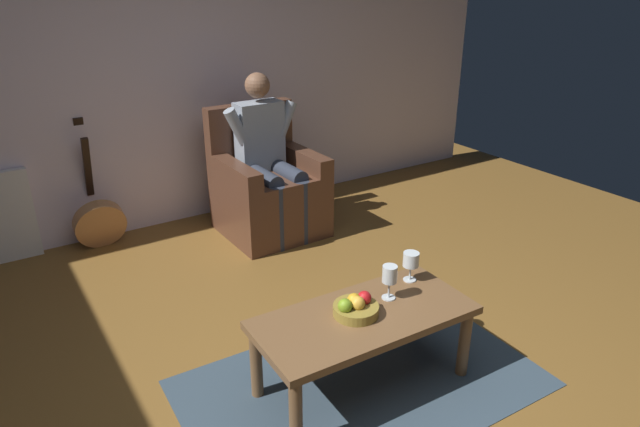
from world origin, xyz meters
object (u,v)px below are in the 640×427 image
(coffee_table, at_px, (364,325))
(fruit_bowl, at_px, (356,307))
(wine_glass_far, at_px, (390,276))
(guitar, at_px, (99,219))
(wine_glass_near, at_px, (411,261))
(person_seated, at_px, (268,152))
(armchair, at_px, (267,191))

(coffee_table, xyz_separation_m, fruit_bowl, (0.04, -0.02, 0.10))
(coffee_table, bearing_deg, wine_glass_far, -165.73)
(coffee_table, height_order, guitar, guitar)
(guitar, height_order, fruit_bowl, guitar)
(guitar, relative_size, wine_glass_far, 5.34)
(guitar, bearing_deg, wine_glass_near, 116.73)
(coffee_table, xyz_separation_m, wine_glass_far, (-0.19, -0.05, 0.19))
(person_seated, bearing_deg, fruit_bowl, 73.40)
(wine_glass_far, bearing_deg, armchair, -99.21)
(person_seated, height_order, guitar, person_seated)
(armchair, height_order, wine_glass_near, armchair)
(coffee_table, bearing_deg, fruit_bowl, -27.76)
(person_seated, relative_size, coffee_table, 1.14)
(coffee_table, relative_size, wine_glass_near, 6.73)
(wine_glass_far, bearing_deg, fruit_bowl, 6.95)
(guitar, relative_size, wine_glass_near, 5.99)
(wine_glass_near, bearing_deg, coffee_table, 17.69)
(wine_glass_near, distance_m, fruit_bowl, 0.46)
(guitar, height_order, wine_glass_near, guitar)
(coffee_table, distance_m, wine_glass_far, 0.27)
(coffee_table, bearing_deg, armchair, -104.37)
(fruit_bowl, bearing_deg, person_seated, -105.89)
(wine_glass_near, xyz_separation_m, wine_glass_far, (0.21, 0.08, 0.01))
(guitar, xyz_separation_m, wine_glass_near, (-1.12, 2.23, 0.31))
(person_seated, height_order, coffee_table, person_seated)
(coffee_table, relative_size, guitar, 1.12)
(person_seated, relative_size, guitar, 1.28)
(fruit_bowl, bearing_deg, wine_glass_near, -166.26)
(coffee_table, xyz_separation_m, wine_glass_near, (-0.40, -0.13, 0.18))
(person_seated, xyz_separation_m, wine_glass_near, (0.09, 1.77, -0.13))
(armchair, xyz_separation_m, wine_glass_far, (0.31, 1.88, 0.21))
(person_seated, distance_m, fruit_bowl, 1.96)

